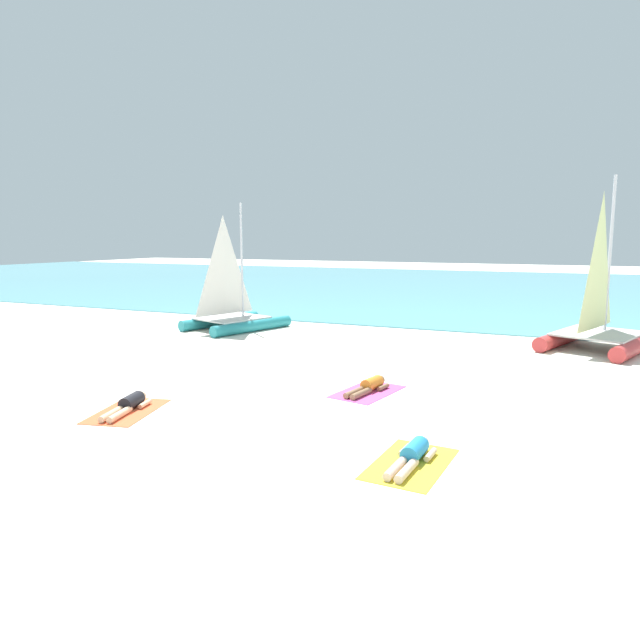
# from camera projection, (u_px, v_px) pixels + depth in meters

# --- Properties ---
(ground_plane) EXTENTS (120.00, 120.00, 0.00)m
(ground_plane) POSITION_uv_depth(u_px,v_px,m) (370.00, 336.00, 20.87)
(ground_plane) COLOR silver
(ocean_water) EXTENTS (120.00, 40.00, 0.05)m
(ocean_water) POSITION_uv_depth(u_px,v_px,m) (468.00, 287.00, 40.83)
(ocean_water) COLOR #5BB2C1
(ocean_water) RESTS_ON ground
(sailboat_teal) EXTENTS (3.48, 4.34, 4.93)m
(sailboat_teal) POSITION_uv_depth(u_px,v_px,m) (233.00, 311.00, 22.22)
(sailboat_teal) COLOR teal
(sailboat_teal) RESTS_ON ground
(sailboat_red) EXTENTS (4.00, 4.94, 5.58)m
(sailboat_red) POSITION_uv_depth(u_px,v_px,m) (600.00, 324.00, 18.30)
(sailboat_red) COLOR #CC3838
(sailboat_red) RESTS_ON ground
(towel_left) EXTENTS (1.51, 2.10, 0.01)m
(towel_left) POSITION_uv_depth(u_px,v_px,m) (127.00, 411.00, 11.80)
(towel_left) COLOR #EA5933
(towel_left) RESTS_ON ground
(sunbather_left) EXTENTS (0.75, 1.56, 0.30)m
(sunbather_left) POSITION_uv_depth(u_px,v_px,m) (129.00, 404.00, 11.85)
(sunbather_left) COLOR black
(sunbather_left) RESTS_ON towel_left
(towel_middle) EXTENTS (1.44, 2.08, 0.01)m
(towel_middle) POSITION_uv_depth(u_px,v_px,m) (368.00, 392.00, 13.28)
(towel_middle) COLOR #D84C99
(towel_middle) RESTS_ON ground
(sunbather_middle) EXTENTS (0.69, 1.56, 0.30)m
(sunbather_middle) POSITION_uv_depth(u_px,v_px,m) (369.00, 386.00, 13.32)
(sunbather_middle) COLOR orange
(sunbather_middle) RESTS_ON towel_middle
(towel_right) EXTENTS (1.23, 1.97, 0.01)m
(towel_right) POSITION_uv_depth(u_px,v_px,m) (411.00, 464.00, 9.07)
(towel_right) COLOR yellow
(towel_right) RESTS_ON ground
(sunbather_right) EXTENTS (0.57, 1.57, 0.30)m
(sunbather_right) POSITION_uv_depth(u_px,v_px,m) (412.00, 455.00, 9.11)
(sunbather_right) COLOR #268CCC
(sunbather_right) RESTS_ON towel_right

